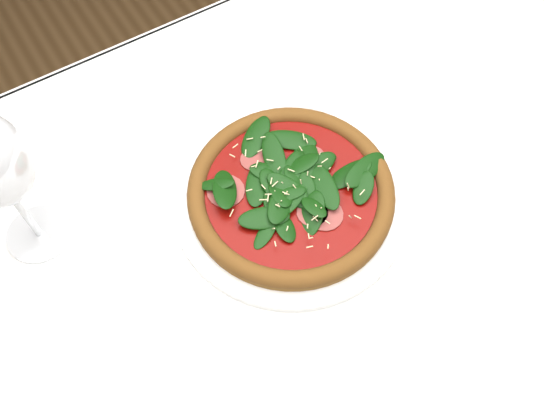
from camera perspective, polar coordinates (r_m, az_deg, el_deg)
ground at (r=1.49m, az=2.51°, el=-14.60°), size 6.00×6.00×0.00m
dining_table at (r=0.88m, az=4.11°, el=-3.45°), size 1.21×0.81×0.75m
plate at (r=0.79m, az=1.76°, el=0.63°), size 0.31×0.31×0.01m
pizza at (r=0.77m, az=1.80°, el=1.30°), size 0.31×0.31×0.03m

